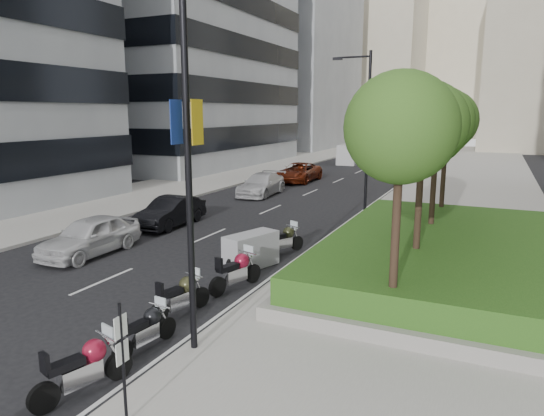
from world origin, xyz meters
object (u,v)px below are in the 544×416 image
Objects in this scene: motorcycle_2 at (146,329)px; motorcycle_5 at (251,251)px; lamp_post_2 at (416,121)px; parking_sign at (123,357)px; car_c at (261,184)px; car_b at (171,212)px; motorcycle_3 at (181,296)px; car_d at (299,172)px; motorcycle_4 at (237,271)px; car_a at (90,236)px; lamp_post_1 at (365,126)px; motorcycle_1 at (84,367)px; lamp_post_0 at (182,146)px; delivery_van at (351,155)px; motorcycle_6 at (284,240)px.

motorcycle_5 is at bearing 11.80° from motorcycle_2.
lamp_post_2 is 3.60× the size of parking_sign.
parking_sign reaches higher than car_c.
motorcycle_3 is at bearing -54.64° from car_b.
motorcycle_2 is 30.16m from car_d.
car_a reaches higher than motorcycle_4.
parking_sign is 1.05× the size of motorcycle_5.
car_c is (-8.43, -13.55, -4.30)m from lamp_post_2.
lamp_post_1 is at bearing -31.01° from car_c.
motorcycle_3 is (-0.53, 4.20, -0.01)m from motorcycle_1.
motorcycle_1 reaches higher than motorcycle_3.
lamp_post_0 is 4.08× the size of motorcycle_3.
parking_sign is 0.47× the size of delivery_van.
lamp_post_0 reaches higher than car_b.
motorcycle_2 is 13.50m from car_b.
lamp_post_2 is 33.58m from motorcycle_3.
motorcycle_3 is 4.75m from motorcycle_5.
motorcycle_4 is 18.71m from car_c.
motorcycle_1 is 32.23m from car_d.
delivery_van is (-7.06, 43.26, 0.44)m from motorcycle_3.
lamp_post_1 reaches higher than motorcycle_5.
motorcycle_4 is 9.99m from car_b.
car_a is at bearing 59.83° from motorcycle_2.
car_b is (-9.16, 13.87, -0.70)m from parking_sign.
lamp_post_0 reaches higher than car_d.
lamp_post_0 is 10.83m from car_a.
car_a is at bearing 118.72° from motorcycle_5.
motorcycle_1 is 2.11m from motorcycle_2.
motorcycle_3 is at bearing -95.39° from lamp_post_1.
parking_sign is 12.32m from car_a.
motorcycle_4 is (-1.00, -30.72, -4.43)m from lamp_post_2.
car_d reaches higher than motorcycle_6.
motorcycle_5 reaches higher than motorcycle_2.
car_a is (-6.85, -1.22, 0.13)m from motorcycle_5.
lamp_post_0 is at bearing -127.13° from motorcycle_3.
lamp_post_1 is 3.80× the size of motorcycle_5.
lamp_post_0 reaches higher than car_c.
motorcycle_6 is at bearing -18.66° from car_b.
car_b is at bearing 63.60° from motorcycle_4.
delivery_van reaches higher than car_b.
delivery_van is at bearing 89.18° from car_d.
motorcycle_2 is at bearing -58.64° from car_b.
car_b is at bearing 96.49° from motorcycle_6.
lamp_post_0 is 45.98m from delivery_van.
motorcycle_5 is at bearing -34.75° from car_b.
motorcycle_5 is (-2.25, 9.49, -0.79)m from parking_sign.
car_c is (-7.24, 12.72, 0.17)m from motorcycle_6.
parking_sign reaches higher than motorcycle_3.
lamp_post_2 is 38.18m from parking_sign.
car_a reaches higher than car_b.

